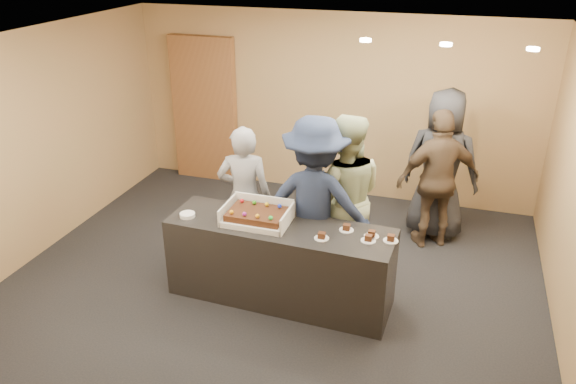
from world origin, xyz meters
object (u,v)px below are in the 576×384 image
object	(u,v)px
cake_box	(258,217)
plate_stack	(187,215)
person_sage_man	(343,197)
storage_cabinet	(205,110)
person_brown_extra	(438,180)
serving_counter	(280,262)
person_server_grey	(245,197)
person_navy_man	(315,203)
sheet_cake	(257,214)
person_dark_suit	(441,165)

from	to	relation	value
cake_box	plate_stack	distance (m)	0.77
person_sage_man	storage_cabinet	bearing A→B (deg)	-52.52
plate_stack	person_brown_extra	distance (m)	3.10
storage_cabinet	person_brown_extra	world-z (taller)	storage_cabinet
serving_counter	person_server_grey	distance (m)	0.98
cake_box	person_sage_man	distance (m)	1.04
person_server_grey	plate_stack	bearing A→B (deg)	49.80
storage_cabinet	person_sage_man	bearing A→B (deg)	-38.13
cake_box	person_server_grey	distance (m)	0.71
person_brown_extra	person_server_grey	bearing A→B (deg)	1.22
serving_counter	person_navy_man	world-z (taller)	person_navy_man
sheet_cake	person_dark_suit	distance (m)	2.67
plate_stack	person_brown_extra	bearing A→B (deg)	36.33
person_navy_man	person_server_grey	bearing A→B (deg)	-14.49
plate_stack	cake_box	bearing A→B (deg)	10.03
plate_stack	person_navy_man	world-z (taller)	person_navy_man
storage_cabinet	person_brown_extra	bearing A→B (deg)	-17.08
storage_cabinet	person_server_grey	distance (m)	2.74
person_brown_extra	person_dark_suit	xyz separation A→B (m)	(0.00, 0.30, 0.09)
serving_counter	storage_cabinet	world-z (taller)	storage_cabinet
storage_cabinet	person_brown_extra	size ratio (longest dim) A/B	1.27
person_sage_man	person_brown_extra	bearing A→B (deg)	-148.98
cake_box	person_brown_extra	bearing A→B (deg)	44.37
serving_counter	plate_stack	xyz separation A→B (m)	(-1.01, -0.11, 0.47)
sheet_cake	person_navy_man	world-z (taller)	person_navy_man
cake_box	plate_stack	world-z (taller)	cake_box
serving_counter	person_server_grey	world-z (taller)	person_server_grey
serving_counter	sheet_cake	world-z (taller)	sheet_cake
person_dark_suit	sheet_cake	bearing A→B (deg)	57.86
person_server_grey	person_brown_extra	size ratio (longest dim) A/B	0.96
person_navy_man	person_brown_extra	distance (m)	1.78
cake_box	person_navy_man	distance (m)	0.66
person_server_grey	person_dark_suit	xyz separation A→B (m)	(2.13, 1.41, 0.12)
sheet_cake	person_server_grey	bearing A→B (deg)	122.08
person_navy_man	person_dark_suit	xyz separation A→B (m)	(1.24, 1.58, -0.00)
person_server_grey	person_dark_suit	size ratio (longest dim) A/B	0.88
plate_stack	person_brown_extra	xyz separation A→B (m)	(2.50, 1.84, -0.02)
serving_counter	person_dark_suit	bearing A→B (deg)	55.75
sheet_cake	person_brown_extra	xyz separation A→B (m)	(1.74, 1.73, -0.10)
serving_counter	person_brown_extra	distance (m)	2.32
plate_stack	person_brown_extra	world-z (taller)	person_brown_extra
person_server_grey	person_sage_man	bearing A→B (deg)	172.60
sheet_cake	plate_stack	bearing A→B (deg)	-171.86
person_navy_man	person_dark_suit	world-z (taller)	person_navy_man
person_server_grey	person_brown_extra	distance (m)	2.40
plate_stack	person_dark_suit	size ratio (longest dim) A/B	0.08
person_brown_extra	person_dark_suit	size ratio (longest dim) A/B	0.91
serving_counter	person_brown_extra	xyz separation A→B (m)	(1.49, 1.73, 0.45)
serving_counter	plate_stack	distance (m)	1.12
person_server_grey	person_sage_man	distance (m)	1.16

